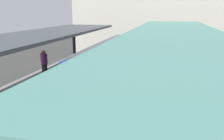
% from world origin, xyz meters
% --- Properties ---
extents(ground_plane, '(80.00, 80.00, 0.00)m').
position_xyz_m(ground_plane, '(0.00, 0.00, 0.00)').
color(ground_plane, '#383835').
extents(platform_left, '(4.40, 28.00, 1.00)m').
position_xyz_m(platform_left, '(-3.80, 0.00, 0.50)').
color(platform_left, gray).
rests_on(platform_left, ground_plane).
extents(platform_right, '(4.40, 28.00, 1.00)m').
position_xyz_m(platform_right, '(3.80, 0.00, 0.50)').
color(platform_right, gray).
rests_on(platform_right, ground_plane).
extents(track_ballast, '(3.20, 28.00, 0.20)m').
position_xyz_m(track_ballast, '(0.00, 0.00, 0.10)').
color(track_ballast, '#4C4742').
rests_on(track_ballast, ground_plane).
extents(rail_near_side, '(0.08, 28.00, 0.14)m').
position_xyz_m(rail_near_side, '(-0.72, 0.00, 0.27)').
color(rail_near_side, slate).
rests_on(rail_near_side, track_ballast).
extents(rail_far_side, '(0.08, 28.00, 0.14)m').
position_xyz_m(rail_far_side, '(0.72, 0.00, 0.27)').
color(rail_far_side, slate).
rests_on(rail_far_side, track_ballast).
extents(commuter_train, '(2.78, 11.77, 3.10)m').
position_xyz_m(commuter_train, '(0.00, 5.45, 1.73)').
color(commuter_train, '#38428C').
rests_on(commuter_train, track_ballast).
extents(canopy_left, '(4.18, 21.00, 3.11)m').
position_xyz_m(canopy_left, '(-3.80, 1.40, 3.99)').
color(canopy_left, '#333335').
rests_on(canopy_left, platform_left).
extents(canopy_right, '(4.18, 21.00, 3.48)m').
position_xyz_m(canopy_right, '(3.80, 1.40, 4.35)').
color(canopy_right, '#333335').
rests_on(canopy_right, platform_right).
extents(platform_bench, '(1.40, 0.41, 0.86)m').
position_xyz_m(platform_bench, '(4.12, -2.00, 1.46)').
color(platform_bench, black).
rests_on(platform_bench, platform_right).
extents(platform_sign, '(0.90, 0.08, 2.21)m').
position_xyz_m(platform_sign, '(4.30, 5.19, 2.62)').
color(platform_sign, '#262628').
rests_on(platform_sign, platform_right).
extents(litter_bin, '(0.44, 0.44, 0.80)m').
position_xyz_m(litter_bin, '(2.45, -1.69, 1.40)').
color(litter_bin, maroon).
rests_on(litter_bin, platform_right).
extents(passenger_mid_platform, '(0.36, 0.36, 1.70)m').
position_xyz_m(passenger_mid_platform, '(-5.10, 5.01, 1.88)').
color(passenger_mid_platform, '#232328').
rests_on(passenger_mid_platform, platform_left).
extents(passenger_far_end, '(0.36, 0.36, 1.79)m').
position_xyz_m(passenger_far_end, '(-4.53, 4.18, 1.93)').
color(passenger_far_end, '#232328').
rests_on(passenger_far_end, platform_left).
extents(station_building_backdrop, '(18.00, 6.00, 11.00)m').
position_xyz_m(station_building_backdrop, '(1.36, 20.00, 5.50)').
color(station_building_backdrop, beige).
rests_on(station_building_backdrop, ground_plane).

